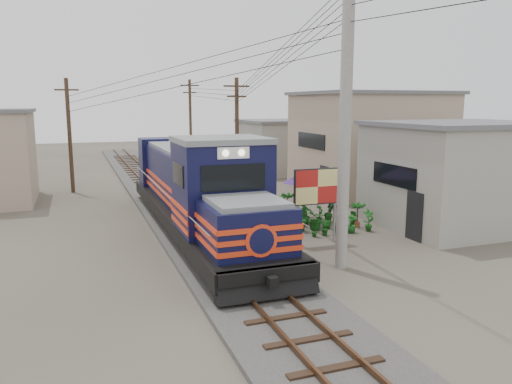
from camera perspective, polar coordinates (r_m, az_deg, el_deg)
name	(u,v)px	position (r m, az deg, el deg)	size (l,w,h in m)	color
ground	(238,275)	(16.46, -2.03, -9.43)	(120.00, 120.00, 0.00)	#473F35
ballast	(178,211)	(25.80, -8.94, -2.15)	(3.60, 70.00, 0.16)	#595651
track	(178,207)	(25.76, -8.95, -1.76)	(1.15, 70.00, 0.12)	#51331E
locomotive	(196,191)	(21.36, -6.83, 0.11)	(3.13, 17.04, 4.22)	black
utility_pole_main	(345,119)	(16.50, 10.17, 8.20)	(0.40, 0.40, 10.00)	#9E9B93
wooden_pole_mid	(237,134)	(30.28, -2.19, 6.65)	(1.60, 0.24, 7.00)	#4C3826
wooden_pole_far	(190,122)	(43.85, -7.50, 7.98)	(1.60, 0.24, 7.50)	#4C3826
wooden_pole_left	(69,133)	(32.81, -20.54, 6.29)	(1.60, 0.24, 7.00)	#4C3826
power_lines	(177,57)	(23.80, -9.06, 14.96)	(9.65, 19.00, 3.30)	black
shophouse_front	(460,174)	(24.29, 22.25, 1.92)	(7.35, 6.30, 4.70)	gray
shophouse_mid	(369,142)	(31.94, 12.81, 5.57)	(8.40, 7.35, 6.20)	tan
shophouse_back	(284,146)	(40.15, 3.17, 5.25)	(6.30, 6.30, 4.20)	gray
billboard	(317,189)	(19.59, 7.00, 0.36)	(1.95, 0.14, 3.01)	#99999E
market_umbrella	(306,177)	(23.40, 5.68, 1.66)	(2.37, 2.37, 2.37)	black
vendor	(332,202)	(24.69, 8.71, -1.12)	(0.54, 0.36, 1.49)	black
plant_nursery	(322,219)	(22.28, 7.53, -3.11)	(3.42, 3.12, 1.10)	#175118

